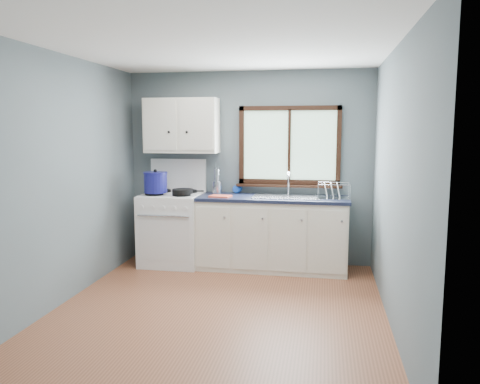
% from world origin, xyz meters
% --- Properties ---
extents(floor, '(3.20, 3.60, 0.02)m').
position_xyz_m(floor, '(0.00, 0.00, -0.01)').
color(floor, brown).
rests_on(floor, ground).
extents(ceiling, '(3.20, 3.60, 0.02)m').
position_xyz_m(ceiling, '(0.00, 0.00, 2.51)').
color(ceiling, white).
rests_on(ceiling, wall_back).
extents(wall_back, '(3.20, 0.02, 2.50)m').
position_xyz_m(wall_back, '(0.00, 1.81, 1.25)').
color(wall_back, slate).
rests_on(wall_back, ground).
extents(wall_front, '(3.20, 0.02, 2.50)m').
position_xyz_m(wall_front, '(0.00, -1.81, 1.25)').
color(wall_front, slate).
rests_on(wall_front, ground).
extents(wall_left, '(0.02, 3.60, 2.50)m').
position_xyz_m(wall_left, '(-1.61, 0.00, 1.25)').
color(wall_left, slate).
rests_on(wall_left, ground).
extents(wall_right, '(0.02, 3.60, 2.50)m').
position_xyz_m(wall_right, '(1.61, 0.00, 1.25)').
color(wall_right, slate).
rests_on(wall_right, ground).
extents(gas_range, '(0.76, 0.69, 1.36)m').
position_xyz_m(gas_range, '(-0.95, 1.47, 0.49)').
color(gas_range, white).
rests_on(gas_range, floor).
extents(base_cabinets, '(1.85, 0.60, 0.88)m').
position_xyz_m(base_cabinets, '(0.36, 1.49, 0.41)').
color(base_cabinets, silver).
rests_on(base_cabinets, floor).
extents(countertop, '(1.89, 0.64, 0.04)m').
position_xyz_m(countertop, '(0.36, 1.49, 0.90)').
color(countertop, black).
rests_on(countertop, base_cabinets).
extents(sink, '(0.84, 0.46, 0.44)m').
position_xyz_m(sink, '(0.54, 1.49, 0.86)').
color(sink, silver).
rests_on(sink, countertop).
extents(window, '(1.36, 0.10, 1.03)m').
position_xyz_m(window, '(0.54, 1.77, 1.48)').
color(window, '#9EC6A8').
rests_on(window, wall_back).
extents(upper_cabinets, '(0.95, 0.35, 0.70)m').
position_xyz_m(upper_cabinets, '(-0.85, 1.63, 1.80)').
color(upper_cabinets, silver).
rests_on(upper_cabinets, wall_back).
extents(skillet, '(0.42, 0.32, 0.05)m').
position_xyz_m(skillet, '(-0.75, 1.32, 0.99)').
color(skillet, black).
rests_on(skillet, gas_range).
extents(stockpot, '(0.31, 0.31, 0.30)m').
position_xyz_m(stockpot, '(-1.11, 1.32, 1.09)').
color(stockpot, navy).
rests_on(stockpot, gas_range).
extents(utensil_crock, '(0.14, 0.14, 0.40)m').
position_xyz_m(utensil_crock, '(-0.39, 1.67, 1.00)').
color(utensil_crock, silver).
rests_on(utensil_crock, countertop).
extents(thermos, '(0.08, 0.08, 0.32)m').
position_xyz_m(thermos, '(-0.40, 1.67, 1.08)').
color(thermos, silver).
rests_on(thermos, countertop).
extents(soap_bottle, '(0.13, 0.13, 0.27)m').
position_xyz_m(soap_bottle, '(-0.16, 1.71, 1.05)').
color(soap_bottle, blue).
rests_on(soap_bottle, countertop).
extents(dish_towel, '(0.28, 0.22, 0.02)m').
position_xyz_m(dish_towel, '(-0.28, 1.35, 0.93)').
color(dish_towel, '#DB4B33').
rests_on(dish_towel, countertop).
extents(dish_rack, '(0.39, 0.30, 0.20)m').
position_xyz_m(dish_rack, '(1.09, 1.45, 0.97)').
color(dish_rack, silver).
rests_on(dish_rack, countertop).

